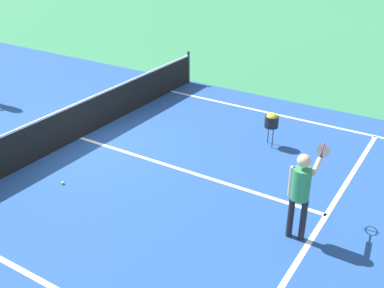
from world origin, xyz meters
name	(u,v)px	position (x,y,z in m)	size (l,w,h in m)	color
ground_plane	(81,138)	(0.00, 0.00, 0.00)	(60.00, 60.00, 0.00)	#337F51
court_surface_inbounds	(81,138)	(0.00, 0.00, 0.00)	(10.62, 24.40, 0.00)	#234C93
line_sideline_right	(358,132)	(4.11, -5.95, 0.00)	(0.10, 11.89, 0.01)	white
line_service_near	(326,215)	(0.00, -6.40, 0.00)	(8.22, 0.10, 0.01)	white
line_center_service	(185,171)	(0.00, -3.20, 0.00)	(0.10, 6.40, 0.01)	white
net	(78,120)	(0.00, 0.00, 0.49)	(10.42, 0.09, 1.07)	#33383D
player_near	(301,187)	(-0.93, -6.13, 1.03)	(1.22, 0.42, 1.66)	black
ball_hopper	(272,120)	(2.19, -4.28, 0.68)	(0.34, 0.34, 0.87)	black
tennis_ball_near_net	(63,183)	(-1.86, -1.30, 0.03)	(0.07, 0.07, 0.07)	#CCE033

